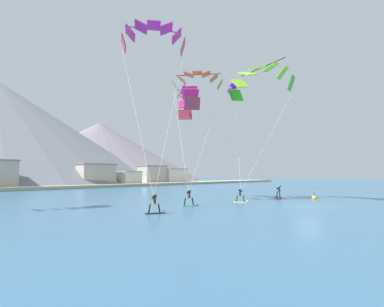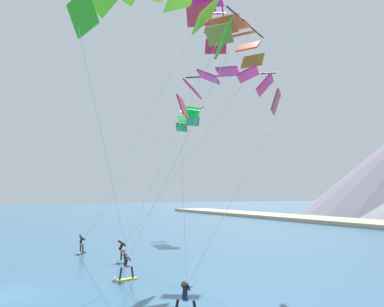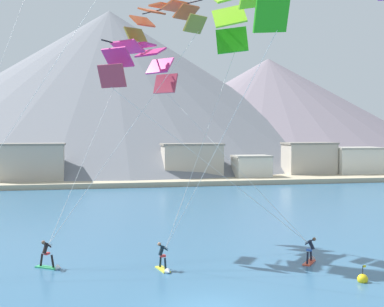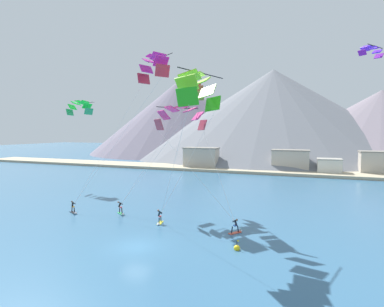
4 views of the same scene
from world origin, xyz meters
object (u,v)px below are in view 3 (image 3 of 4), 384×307
(kitesurfer_far_left, at_px, (164,263))
(parafoil_kite_far_left, at_px, (242,4))
(parafoil_kite_near_trail, at_px, (163,17))
(kitesurfer_mid_center, at_px, (311,255))
(parafoil_kite_mid_center, at_px, (140,62))
(race_marker_buoy, at_px, (363,279))
(kitesurfer_near_trail, at_px, (49,259))

(kitesurfer_far_left, bearing_deg, parafoil_kite_far_left, 1.74)
(parafoil_kite_near_trail, bearing_deg, parafoil_kite_far_left, -64.37)
(kitesurfer_mid_center, relative_size, parafoil_kite_near_trail, 0.11)
(parafoil_kite_mid_center, bearing_deg, race_marker_buoy, -49.09)
(parafoil_kite_mid_center, xyz_separation_m, race_marker_buoy, (10.37, -11.97, -12.55))
(kitesurfer_mid_center, distance_m, parafoil_kite_mid_center, 17.20)
(kitesurfer_mid_center, bearing_deg, parafoil_kite_mid_center, 141.19)
(parafoil_kite_mid_center, bearing_deg, kitesurfer_far_left, -86.55)
(race_marker_buoy, bearing_deg, kitesurfer_near_trail, 159.36)
(kitesurfer_near_trail, bearing_deg, parafoil_kite_far_left, -8.82)
(kitesurfer_far_left, height_order, parafoil_kite_mid_center, parafoil_kite_mid_center)
(parafoil_kite_near_trail, distance_m, race_marker_buoy, 21.41)
(kitesurfer_far_left, xyz_separation_m, parafoil_kite_near_trail, (1.11, 7.43, 15.30))
(kitesurfer_mid_center, distance_m, kitesurfer_far_left, 8.96)
(kitesurfer_mid_center, xyz_separation_m, parafoil_kite_mid_center, (-9.42, 7.57, 12.23))
(parafoil_kite_mid_center, bearing_deg, kitesurfer_near_trail, -135.41)
(kitesurfer_near_trail, distance_m, kitesurfer_far_left, 6.64)
(kitesurfer_near_trail, height_order, kitesurfer_mid_center, kitesurfer_near_trail)
(kitesurfer_mid_center, distance_m, parafoil_kite_near_trail, 18.68)
(parafoil_kite_near_trail, relative_size, race_marker_buoy, 15.04)
(kitesurfer_far_left, height_order, parafoil_kite_near_trail, parafoil_kite_near_trail)
(kitesurfer_far_left, distance_m, parafoil_kite_far_left, 15.40)
(parafoil_kite_far_left, bearing_deg, kitesurfer_mid_center, -0.47)
(race_marker_buoy, bearing_deg, parafoil_kite_near_trail, 126.88)
(kitesurfer_mid_center, xyz_separation_m, kitesurfer_far_left, (-8.95, -0.10, -0.00))
(kitesurfer_mid_center, relative_size, parafoil_kite_far_left, 0.11)
(kitesurfer_far_left, height_order, race_marker_buoy, kitesurfer_far_left)
(kitesurfer_near_trail, relative_size, parafoil_kite_mid_center, 0.14)
(kitesurfer_far_left, distance_m, parafoil_kite_mid_center, 14.45)
(kitesurfer_mid_center, bearing_deg, race_marker_buoy, -77.79)
(kitesurfer_far_left, relative_size, race_marker_buoy, 1.75)
(parafoil_kite_far_left, bearing_deg, parafoil_kite_near_trail, 115.63)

